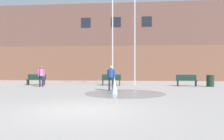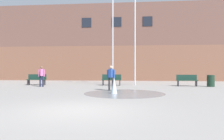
{
  "view_description": "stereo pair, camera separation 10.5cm",
  "coord_description": "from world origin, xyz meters",
  "px_view_note": "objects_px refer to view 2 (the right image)",
  "views": [
    {
      "loc": [
        1.77,
        -7.16,
        1.4
      ],
      "look_at": [
        0.42,
        7.94,
        1.3
      ],
      "focal_mm": 35.0,
      "sensor_mm": 36.0,
      "label": 1
    },
    {
      "loc": [
        1.87,
        -7.15,
        1.4
      ],
      "look_at": [
        0.42,
        7.94,
        1.3
      ],
      "focal_mm": 35.0,
      "sensor_mm": 36.0,
      "label": 2
    }
  ],
  "objects_px": {
    "park_bench_near_trashcan": "(187,80)",
    "flagpole_left": "(113,33)",
    "adult_watching": "(111,76)",
    "flagpole_right": "(135,32)",
    "teen_by_trashcan": "(42,75)",
    "park_bench_center": "(111,80)",
    "park_bench_far_left": "(37,79)",
    "trash_can": "(211,81)"
  },
  "relations": [
    {
      "from": "flagpole_left",
      "to": "teen_by_trashcan",
      "type": "bearing_deg",
      "value": -156.44
    },
    {
      "from": "adult_watching",
      "to": "flagpole_right",
      "type": "distance_m",
      "value": 6.15
    },
    {
      "from": "park_bench_center",
      "to": "adult_watching",
      "type": "relative_size",
      "value": 1.01
    },
    {
      "from": "park_bench_center",
      "to": "flagpole_right",
      "type": "height_order",
      "value": "flagpole_right"
    },
    {
      "from": "flagpole_left",
      "to": "park_bench_center",
      "type": "bearing_deg",
      "value": -103.29
    },
    {
      "from": "flagpole_left",
      "to": "trash_can",
      "type": "bearing_deg",
      "value": -7.32
    },
    {
      "from": "park_bench_far_left",
      "to": "park_bench_near_trashcan",
      "type": "bearing_deg",
      "value": -0.16
    },
    {
      "from": "park_bench_near_trashcan",
      "to": "flagpole_left",
      "type": "xyz_separation_m",
      "value": [
        -5.96,
        0.65,
        3.92
      ]
    },
    {
      "from": "flagpole_left",
      "to": "flagpole_right",
      "type": "bearing_deg",
      "value": 0.0
    },
    {
      "from": "adult_watching",
      "to": "trash_can",
      "type": "height_order",
      "value": "adult_watching"
    },
    {
      "from": "park_bench_center",
      "to": "adult_watching",
      "type": "xyz_separation_m",
      "value": [
        0.4,
        -4.33,
        0.45
      ]
    },
    {
      "from": "park_bench_far_left",
      "to": "flagpole_left",
      "type": "bearing_deg",
      "value": 5.42
    },
    {
      "from": "park_bench_center",
      "to": "park_bench_far_left",
      "type": "bearing_deg",
      "value": -178.17
    },
    {
      "from": "park_bench_near_trashcan",
      "to": "adult_watching",
      "type": "xyz_separation_m",
      "value": [
        -5.66,
        -4.1,
        0.45
      ]
    },
    {
      "from": "flagpole_right",
      "to": "park_bench_far_left",
      "type": "bearing_deg",
      "value": -175.79
    },
    {
      "from": "adult_watching",
      "to": "park_bench_far_left",
      "type": "bearing_deg",
      "value": -97.71
    },
    {
      "from": "park_bench_center",
      "to": "park_bench_near_trashcan",
      "type": "relative_size",
      "value": 1.0
    },
    {
      "from": "adult_watching",
      "to": "park_bench_center",
      "type": "bearing_deg",
      "value": -151.14
    },
    {
      "from": "flagpole_right",
      "to": "trash_can",
      "type": "distance_m",
      "value": 7.14
    },
    {
      "from": "park_bench_near_trashcan",
      "to": "flagpole_left",
      "type": "height_order",
      "value": "flagpole_left"
    },
    {
      "from": "park_bench_near_trashcan",
      "to": "flagpole_right",
      "type": "relative_size",
      "value": 0.19
    },
    {
      "from": "flagpole_right",
      "to": "teen_by_trashcan",
      "type": "bearing_deg",
      "value": -162.14
    },
    {
      "from": "park_bench_far_left",
      "to": "teen_by_trashcan",
      "type": "distance_m",
      "value": 2.11
    },
    {
      "from": "park_bench_near_trashcan",
      "to": "teen_by_trashcan",
      "type": "xyz_separation_m",
      "value": [
        -11.27,
        -1.67,
        0.45
      ]
    },
    {
      "from": "adult_watching",
      "to": "flagpole_left",
      "type": "distance_m",
      "value": 5.88
    },
    {
      "from": "flagpole_right",
      "to": "trash_can",
      "type": "bearing_deg",
      "value": -9.66
    },
    {
      "from": "adult_watching",
      "to": "trash_can",
      "type": "relative_size",
      "value": 1.77
    },
    {
      "from": "adult_watching",
      "to": "flagpole_left",
      "type": "relative_size",
      "value": 0.19
    },
    {
      "from": "park_bench_far_left",
      "to": "teen_by_trashcan",
      "type": "relative_size",
      "value": 1.01
    },
    {
      "from": "teen_by_trashcan",
      "to": "park_bench_center",
      "type": "bearing_deg",
      "value": 78.11
    },
    {
      "from": "flagpole_right",
      "to": "adult_watching",
      "type": "bearing_deg",
      "value": -108.41
    },
    {
      "from": "park_bench_near_trashcan",
      "to": "flagpole_left",
      "type": "relative_size",
      "value": 0.19
    },
    {
      "from": "adult_watching",
      "to": "flagpole_right",
      "type": "height_order",
      "value": "flagpole_right"
    },
    {
      "from": "park_bench_far_left",
      "to": "teen_by_trashcan",
      "type": "xyz_separation_m",
      "value": [
        1.17,
        -1.7,
        0.45
      ]
    },
    {
      "from": "park_bench_near_trashcan",
      "to": "park_bench_far_left",
      "type": "bearing_deg",
      "value": 179.84
    },
    {
      "from": "flagpole_left",
      "to": "flagpole_right",
      "type": "relative_size",
      "value": 0.97
    },
    {
      "from": "adult_watching",
      "to": "flagpole_right",
      "type": "bearing_deg",
      "value": -174.78
    },
    {
      "from": "teen_by_trashcan",
      "to": "flagpole_left",
      "type": "relative_size",
      "value": 0.19
    },
    {
      "from": "adult_watching",
      "to": "trash_can",
      "type": "bearing_deg",
      "value": 140.68
    },
    {
      "from": "adult_watching",
      "to": "flagpole_right",
      "type": "relative_size",
      "value": 0.19
    },
    {
      "from": "park_bench_far_left",
      "to": "flagpole_right",
      "type": "bearing_deg",
      "value": 4.21
    },
    {
      "from": "park_bench_far_left",
      "to": "teen_by_trashcan",
      "type": "height_order",
      "value": "teen_by_trashcan"
    }
  ]
}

